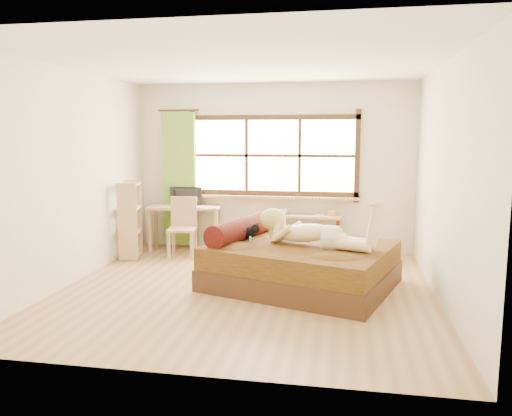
% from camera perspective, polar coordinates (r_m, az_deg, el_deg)
% --- Properties ---
extents(floor, '(4.50, 4.50, 0.00)m').
position_cam_1_polar(floor, '(6.19, -1.11, -9.30)').
color(floor, '#9E754C').
rests_on(floor, ground).
extents(ceiling, '(4.50, 4.50, 0.00)m').
position_cam_1_polar(ceiling, '(5.96, -1.18, 16.29)').
color(ceiling, white).
rests_on(ceiling, wall_back).
extents(wall_back, '(4.50, 0.00, 4.50)m').
position_cam_1_polar(wall_back, '(8.14, 1.96, 4.60)').
color(wall_back, silver).
rests_on(wall_back, floor).
extents(wall_front, '(4.50, 0.00, 4.50)m').
position_cam_1_polar(wall_front, '(3.76, -7.86, 0.29)').
color(wall_front, silver).
rests_on(wall_front, floor).
extents(wall_left, '(0.00, 4.50, 4.50)m').
position_cam_1_polar(wall_left, '(6.73, -20.31, 3.34)').
color(wall_left, silver).
rests_on(wall_left, floor).
extents(wall_right, '(0.00, 4.50, 4.50)m').
position_cam_1_polar(wall_right, '(5.91, 20.79, 2.71)').
color(wall_right, silver).
rests_on(wall_right, floor).
extents(window, '(2.80, 0.16, 1.46)m').
position_cam_1_polar(window, '(8.10, 1.93, 5.71)').
color(window, '#FFEDBF').
rests_on(window, wall_back).
extents(curtain, '(0.55, 0.10, 2.20)m').
position_cam_1_polar(curtain, '(8.40, -8.71, 3.26)').
color(curtain, olive).
rests_on(curtain, wall_back).
extents(bed, '(2.55, 2.28, 0.81)m').
position_cam_1_polar(bed, '(6.31, 4.75, -6.27)').
color(bed, '#31210E').
rests_on(bed, floor).
extents(woman, '(1.55, 0.87, 0.64)m').
position_cam_1_polar(woman, '(6.11, 6.63, -1.38)').
color(woman, beige).
rests_on(woman, bed).
extents(kitten, '(0.34, 0.22, 0.26)m').
position_cam_1_polar(kitten, '(6.40, -1.13, -2.63)').
color(kitten, black).
rests_on(kitten, bed).
extents(desk, '(1.23, 0.69, 0.73)m').
position_cam_1_polar(desk, '(8.24, -8.15, -0.43)').
color(desk, '#A17357').
rests_on(desk, floor).
extents(monitor, '(0.53, 0.14, 0.30)m').
position_cam_1_polar(monitor, '(8.26, -8.08, 1.32)').
color(monitor, black).
rests_on(monitor, desk).
extents(chair, '(0.46, 0.46, 0.92)m').
position_cam_1_polar(chair, '(7.89, -8.35, -1.73)').
color(chair, '#A17357').
rests_on(chair, floor).
extents(pipe_shelf, '(1.26, 0.39, 0.70)m').
position_cam_1_polar(pipe_shelf, '(8.01, 5.39, -1.95)').
color(pipe_shelf, '#A17357').
rests_on(pipe_shelf, floor).
extents(cup, '(0.13, 0.13, 0.10)m').
position_cam_1_polar(cup, '(8.00, 3.18, -0.39)').
color(cup, gray).
rests_on(cup, pipe_shelf).
extents(book, '(0.17, 0.22, 0.02)m').
position_cam_1_polar(book, '(7.97, 6.75, -0.76)').
color(book, gray).
rests_on(book, pipe_shelf).
extents(bookshelf, '(0.40, 0.56, 1.17)m').
position_cam_1_polar(bookshelf, '(7.90, -14.20, -1.29)').
color(bookshelf, '#A17357').
rests_on(bookshelf, floor).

